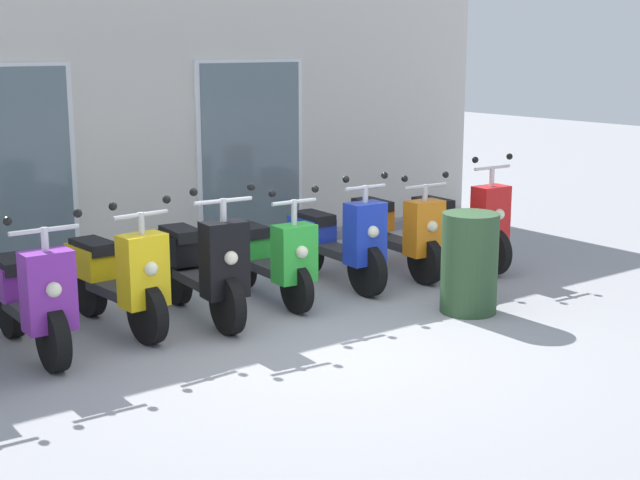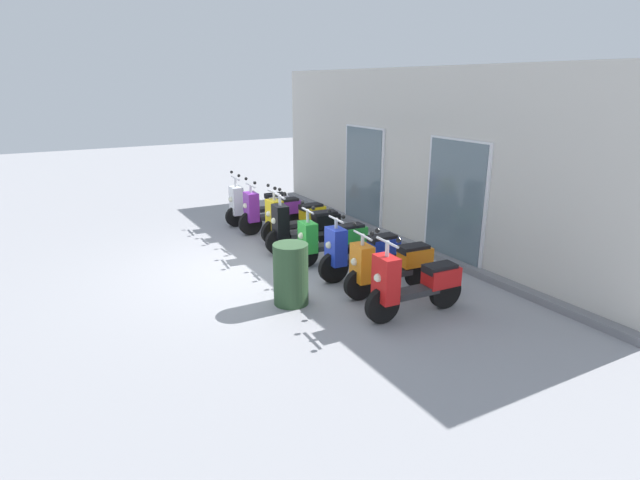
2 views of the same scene
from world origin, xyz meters
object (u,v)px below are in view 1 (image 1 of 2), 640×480
at_px(scooter_black, 202,265).
at_px(scooter_orange, 395,231).
at_px(scooter_purple, 30,297).
at_px(trash_bin, 469,263).
at_px(scooter_green, 269,255).
at_px(scooter_blue, 337,241).
at_px(scooter_yellow, 117,277).
at_px(scooter_red, 459,224).

xyz_separation_m(scooter_black, scooter_orange, (2.55, 0.20, -0.03)).
height_order(scooter_purple, scooter_orange, scooter_purple).
height_order(scooter_black, trash_bin, scooter_black).
bearing_deg(scooter_purple, trash_bin, -19.79).
xyz_separation_m(scooter_green, scooter_blue, (0.90, 0.05, 0.02)).
bearing_deg(scooter_blue, scooter_orange, 0.27).
xyz_separation_m(scooter_yellow, scooter_green, (1.59, -0.03, -0.02)).
height_order(scooter_purple, scooter_black, scooter_black).
height_order(scooter_yellow, scooter_red, scooter_red).
bearing_deg(scooter_blue, scooter_yellow, -179.55).
xyz_separation_m(scooter_orange, scooter_red, (0.81, -0.18, 0.02)).
distance_m(scooter_purple, scooter_blue, 3.33).
bearing_deg(scooter_black, trash_bin, -32.06).
bearing_deg(scooter_black, scooter_blue, 6.43).
bearing_deg(scooter_red, trash_bin, -132.93).
distance_m(scooter_red, trash_bin, 1.83).
distance_m(scooter_black, scooter_orange, 2.56).
bearing_deg(scooter_yellow, scooter_orange, 0.41).
relative_size(scooter_black, scooter_green, 1.08).
bearing_deg(scooter_red, scooter_blue, 173.78).
relative_size(scooter_black, scooter_orange, 1.02).
bearing_deg(scooter_orange, trash_bin, -106.06).
bearing_deg(scooter_orange, scooter_purple, -177.39).
xyz_separation_m(scooter_blue, scooter_red, (1.63, -0.18, 0.01)).
xyz_separation_m(scooter_green, scooter_orange, (1.71, 0.05, 0.01)).
xyz_separation_m(scooter_yellow, scooter_blue, (2.48, 0.02, -0.01)).
xyz_separation_m(scooter_purple, scooter_yellow, (0.84, 0.17, 0.01)).
xyz_separation_m(scooter_blue, scooter_orange, (0.82, 0.00, -0.00)).
height_order(scooter_black, scooter_orange, scooter_black).
bearing_deg(scooter_yellow, scooter_blue, 0.45).
bearing_deg(scooter_black, scooter_purple, 179.62).
relative_size(scooter_yellow, scooter_orange, 0.99).
distance_m(scooter_orange, scooter_red, 0.83).
distance_m(scooter_green, scooter_orange, 1.71).
distance_m(scooter_green, scooter_blue, 0.90).
bearing_deg(trash_bin, scooter_blue, 104.02).
relative_size(scooter_black, scooter_blue, 1.01).
relative_size(scooter_blue, scooter_red, 0.99).
distance_m(scooter_green, scooter_red, 2.52).
height_order(scooter_black, scooter_green, scooter_black).
height_order(scooter_purple, trash_bin, scooter_purple).
relative_size(scooter_purple, scooter_yellow, 0.98).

